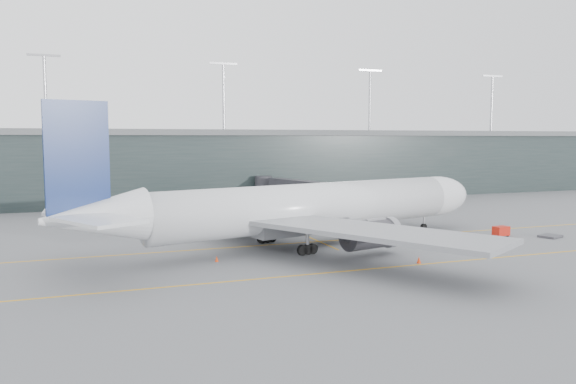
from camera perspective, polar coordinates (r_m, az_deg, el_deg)
name	(u,v)px	position (r m, az deg, el deg)	size (l,w,h in m)	color
ground	(273,239)	(75.22, -1.55, -4.77)	(320.00, 320.00, 0.00)	#5D5D62
taxiline_a	(283,244)	(71.50, -0.53, -5.30)	(160.00, 0.25, 0.02)	orange
taxiline_b	(336,272)	(56.99, 4.88, -8.09)	(160.00, 0.25, 0.02)	orange
taxiline_lead_main	(264,217)	(95.53, -2.50, -2.58)	(0.25, 60.00, 0.02)	orange
terminal	(193,164)	(130.48, -9.65, 2.86)	(240.00, 36.00, 29.00)	#1E2929
main_aircraft	(308,208)	(69.77, 2.04, -1.61)	(59.92, 55.28, 16.98)	silver
jet_bridge	(331,189)	(100.82, 4.41, 0.28)	(13.44, 43.53, 5.73)	#29282D
gse_cart	(501,231)	(81.92, 20.82, -3.72)	(2.25, 1.60, 1.43)	#B4190C
baggage_dolly	(550,236)	(84.14, 25.09, -4.08)	(2.85, 2.28, 0.29)	#38383D
uld_a	(215,223)	(82.77, -7.46, -3.13)	(2.74, 2.49, 2.03)	#39383D
uld_b	(237,221)	(84.60, -5.16, -2.90)	(2.47, 2.08, 2.06)	#39383D
uld_c	(260,221)	(85.25, -2.87, -2.97)	(2.14, 1.87, 1.66)	#39383D
cone_nose	(508,232)	(84.74, 21.49, -3.76)	(0.43, 0.43, 0.68)	orange
cone_wing_stbd	(419,260)	(62.20, 13.16, -6.73)	(0.46, 0.46, 0.74)	#FB3F0D
cone_wing_port	(314,221)	(88.68, 2.65, -3.00)	(0.40, 0.40, 0.64)	#D8580C
cone_tail	(217,259)	(61.88, -7.25, -6.74)	(0.40, 0.40, 0.64)	red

